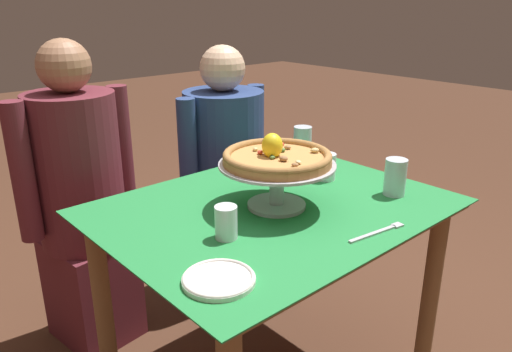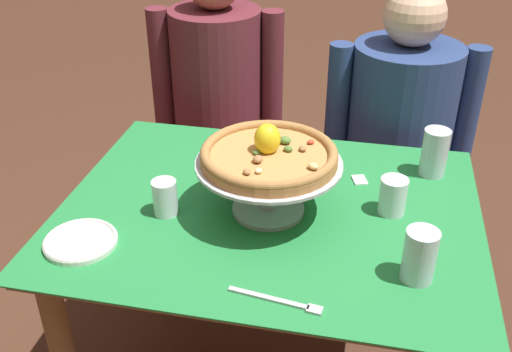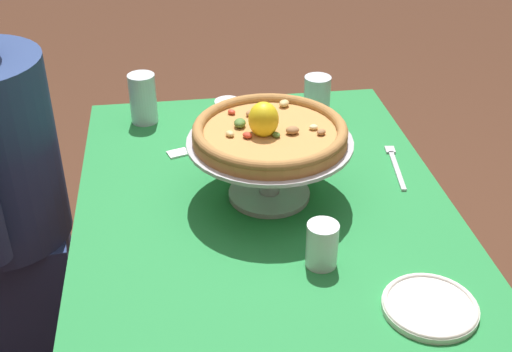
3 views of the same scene
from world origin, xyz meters
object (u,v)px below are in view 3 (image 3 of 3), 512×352
at_px(sugar_packet, 178,153).
at_px(water_glass_front_right, 317,101).
at_px(side_plate, 430,306).
at_px(water_glass_side_left, 322,248).
at_px(pizza_stand, 270,158).
at_px(pizza, 270,132).
at_px(water_glass_back_right, 143,101).
at_px(dinner_fork, 395,165).
at_px(water_glass_side_right, 228,120).

bearing_deg(sugar_packet, water_glass_front_right, -69.47).
bearing_deg(side_plate, water_glass_front_right, 2.89).
bearing_deg(side_plate, water_glass_side_left, 46.89).
bearing_deg(pizza_stand, pizza, 96.85).
xyz_separation_m(pizza_stand, water_glass_back_right, (0.42, 0.28, -0.04)).
height_order(water_glass_back_right, dinner_fork, water_glass_back_right).
height_order(water_glass_back_right, water_glass_front_right, water_glass_back_right).
relative_size(water_glass_front_right, sugar_packet, 2.48).
xyz_separation_m(water_glass_side_right, dinner_fork, (-0.22, -0.39, -0.04)).
height_order(water_glass_side_right, dinner_fork, water_glass_side_right).
bearing_deg(water_glass_side_left, dinner_fork, -37.63).
relative_size(pizza_stand, pizza, 1.08).
distance_m(water_glass_front_right, sugar_packet, 0.42).
relative_size(pizza_stand, water_glass_front_right, 2.93).
height_order(pizza, dinner_fork, pizza).
xyz_separation_m(water_glass_side_left, side_plate, (-0.15, -0.17, -0.03)).
bearing_deg(side_plate, sugar_packet, 34.17).
xyz_separation_m(pizza_stand, water_glass_side_right, (0.31, 0.06, -0.06)).
xyz_separation_m(water_glass_front_right, side_plate, (-0.77, -0.04, -0.04)).
distance_m(water_glass_back_right, water_glass_front_right, 0.47).
distance_m(water_glass_back_right, sugar_packet, 0.22).
xyz_separation_m(pizza_stand, water_glass_side_left, (-0.25, -0.06, -0.06)).
bearing_deg(water_glass_side_right, water_glass_front_right, -76.98).
distance_m(water_glass_side_right, water_glass_side_left, 0.58).
xyz_separation_m(water_glass_front_right, water_glass_side_right, (-0.06, 0.25, -0.01)).
xyz_separation_m(water_glass_side_left, sugar_packet, (0.47, 0.26, -0.04)).
bearing_deg(water_glass_back_right, water_glass_side_right, -116.34).
relative_size(water_glass_back_right, dinner_fork, 0.67).
bearing_deg(pizza_stand, water_glass_side_right, 11.10).
bearing_deg(dinner_fork, water_glass_side_right, 60.42).
bearing_deg(side_plate, dinner_fork, -11.20).
bearing_deg(pizza, side_plate, -150.66).
relative_size(water_glass_front_right, dinner_fork, 0.60).
relative_size(water_glass_side_right, water_glass_side_left, 1.04).
height_order(pizza, side_plate, pizza).
xyz_separation_m(pizza, water_glass_back_right, (0.42, 0.28, -0.11)).
bearing_deg(water_glass_front_right, water_glass_back_right, 83.78).
bearing_deg(dinner_fork, side_plate, 168.80).
distance_m(water_glass_side_right, dinner_fork, 0.45).
bearing_deg(sugar_packet, dinner_fork, -104.14).
relative_size(dinner_fork, sugar_packet, 4.11).
xyz_separation_m(pizza, side_plate, (-0.41, -0.23, -0.16)).
bearing_deg(water_glass_front_right, pizza, 152.57).
bearing_deg(sugar_packet, water_glass_side_left, -151.11).
xyz_separation_m(pizza_stand, side_plate, (-0.41, -0.23, -0.09)).
xyz_separation_m(water_glass_back_right, sugar_packet, (-0.20, -0.08, -0.06)).
bearing_deg(water_glass_back_right, pizza_stand, -146.08).
bearing_deg(pizza, sugar_packet, 41.82).
bearing_deg(water_glass_front_right, water_glass_side_left, 168.48).
relative_size(pizza, dinner_fork, 1.63).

